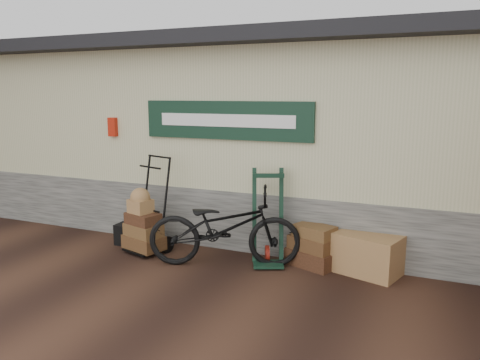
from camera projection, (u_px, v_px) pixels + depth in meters
name	position (u px, v px, depth m)	size (l,w,h in m)	color
ground	(217.00, 275.00, 6.08)	(80.00, 80.00, 0.00)	black
station_building	(283.00, 134.00, 8.26)	(14.40, 4.10, 3.20)	#4C4C47
porter_trolley	(151.00, 203.00, 6.94)	(0.72, 0.54, 1.45)	black
green_barrow	(268.00, 218.00, 6.37)	(0.48, 0.41, 1.33)	black
suitcase_stack	(313.00, 245.00, 6.38)	(0.66, 0.41, 0.58)	#341F10
wicker_hamper	(368.00, 254.00, 6.11)	(0.81, 0.53, 0.53)	olive
black_trunk	(127.00, 234.00, 7.32)	(0.32, 0.28, 0.32)	black
bicycle	(224.00, 223.00, 6.33)	(2.07, 0.72, 1.20)	black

